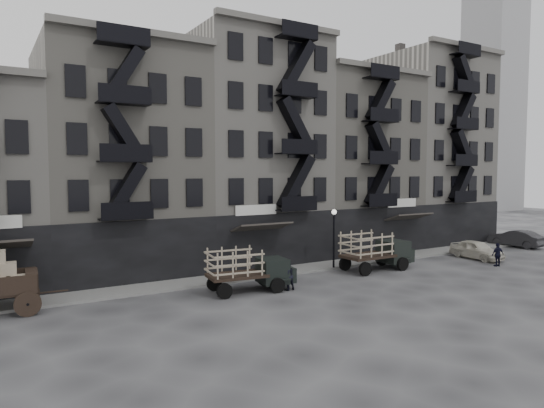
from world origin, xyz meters
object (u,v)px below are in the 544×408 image
car_far (516,238)px  policeman (498,255)px  pedestrian_mid (288,276)px  car_east (477,250)px  stake_truck_west (249,267)px  stake_truck_east (376,248)px

car_far → policeman: bearing=21.1°
pedestrian_mid → policeman: policeman is taller
car_east → pedestrian_mid: 18.31m
stake_truck_west → car_far: 28.94m
pedestrian_mid → car_east: bearing=-178.9°
stake_truck_east → car_east: bearing=-4.5°
stake_truck_east → policeman: bearing=-22.0°
stake_truck_west → car_far: (28.87, 1.90, -0.68)m
stake_truck_west → stake_truck_east: stake_truck_east is taller
stake_truck_east → car_east: 9.98m
stake_truck_west → policeman: 19.37m
stake_truck_west → pedestrian_mid: (2.14, -0.88, -0.61)m
pedestrian_mid → car_far: bearing=-175.2°
policeman → car_east: bearing=-103.2°
car_far → policeman: 10.83m
car_east → car_far: (8.43, 2.07, 0.04)m
policeman → stake_truck_east: bearing=-10.0°
stake_truck_east → pedestrian_mid: size_ratio=3.24×
stake_truck_west → car_far: size_ratio=1.12×
stake_truck_east → policeman: stake_truck_east is taller
stake_truck_east → car_far: bearing=4.2°
car_east → stake_truck_west: bearing=-177.0°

